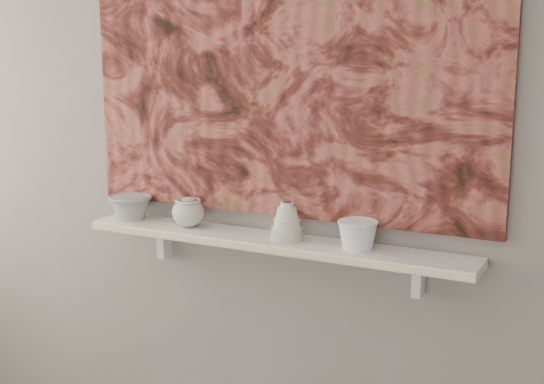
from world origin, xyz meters
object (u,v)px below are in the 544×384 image
Objects in this scene: cup_cream at (188,212)px; shelf at (273,242)px; painting at (284,55)px; bowl_white at (358,235)px; bell_vessel at (287,221)px; bowl_grey at (131,207)px.

shelf is at bearing 0.00° from cup_cream.
painting is 0.66m from cup_cream.
bowl_white is (0.30, 0.00, 0.06)m from shelf.
bell_vessel reaches higher than shelf.
bowl_grey is (-0.59, 0.00, 0.06)m from shelf.
cup_cream is at bearing 180.00° from bell_vessel.
bell_vessel is (0.05, 0.00, 0.08)m from shelf.
painting is 13.05× the size of cup_cream.
bowl_white is at bearing -14.87° from painting.
shelf is 0.60m from bowl_grey.
bowl_white is at bearing 0.00° from bell_vessel.
shelf is 0.31m from bowl_white.
painting is 0.82m from bowl_grey.
shelf is at bearing -90.00° from painting.
painting reaches higher than shelf.
shelf is 12.18× the size of cup_cream.
bell_vessel is at bearing 0.00° from cup_cream.
cup_cream reaches higher than shelf.
bowl_white is (0.25, 0.00, -0.02)m from bell_vessel.
cup_cream is 0.88× the size of bowl_white.
cup_cream reaches higher than bowl_grey.
bowl_grey is 0.25m from cup_cream.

